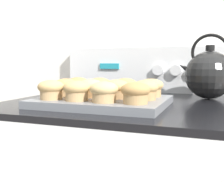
% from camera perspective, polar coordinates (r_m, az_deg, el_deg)
% --- Properties ---
extents(wall_back, '(8.00, 0.05, 2.40)m').
position_cam_1_polar(wall_back, '(1.29, 7.82, 13.17)').
color(wall_back, white).
rests_on(wall_back, ground_plane).
extents(control_panel, '(0.72, 0.07, 0.19)m').
position_cam_1_polar(control_panel, '(1.22, 7.27, 4.31)').
color(control_panel, white).
rests_on(control_panel, stove_range).
extents(muffin_pan, '(0.37, 0.29, 0.02)m').
position_cam_1_polar(muffin_pan, '(0.83, -1.94, -2.16)').
color(muffin_pan, slate).
rests_on(muffin_pan, stove_range).
extents(muffin_r0_c0, '(0.08, 0.08, 0.06)m').
position_cam_1_polar(muffin_r0_c0, '(0.81, -12.27, 0.34)').
color(muffin_r0_c0, tan).
rests_on(muffin_r0_c0, muffin_pan).
extents(muffin_r0_c1, '(0.08, 0.08, 0.06)m').
position_cam_1_polar(muffin_r0_c1, '(0.77, -7.19, 0.13)').
color(muffin_r0_c1, tan).
rests_on(muffin_r0_c1, muffin_pan).
extents(muffin_r0_c2, '(0.08, 0.08, 0.06)m').
position_cam_1_polar(muffin_r0_c2, '(0.73, -1.66, -0.11)').
color(muffin_r0_c2, tan).
rests_on(muffin_r0_c2, muffin_pan).
extents(muffin_r0_c3, '(0.08, 0.08, 0.06)m').
position_cam_1_polar(muffin_r0_c3, '(0.71, 4.79, -0.31)').
color(muffin_r0_c3, tan).
rests_on(muffin_r0_c3, muffin_pan).
extents(muffin_r1_c0, '(0.08, 0.08, 0.06)m').
position_cam_1_polar(muffin_r1_c0, '(0.88, -9.39, 0.79)').
color(muffin_r1_c0, tan).
rests_on(muffin_r1_c0, muffin_pan).
extents(muffin_r1_c1, '(0.08, 0.08, 0.06)m').
position_cam_1_polar(muffin_r1_c1, '(0.85, -4.37, 0.65)').
color(muffin_r1_c1, olive).
rests_on(muffin_r1_c1, muffin_pan).
extents(muffin_r1_c2, '(0.08, 0.08, 0.06)m').
position_cam_1_polar(muffin_r1_c2, '(0.82, 0.94, 0.47)').
color(muffin_r1_c2, '#A37A4C').
rests_on(muffin_r1_c2, muffin_pan).
extents(muffin_r1_c3, '(0.08, 0.08, 0.06)m').
position_cam_1_polar(muffin_r1_c3, '(0.79, 6.70, 0.27)').
color(muffin_r1_c3, tan).
rests_on(muffin_r1_c3, muffin_pan).
extents(muffin_r2_c0, '(0.08, 0.08, 0.06)m').
position_cam_1_polar(muffin_r2_c0, '(0.96, -6.95, 1.21)').
color(muffin_r2_c0, '#A37A4C').
rests_on(muffin_r2_c0, muffin_pan).
extents(muffin_r2_c1, '(0.08, 0.08, 0.06)m').
position_cam_1_polar(muffin_r2_c1, '(0.92, -2.55, 1.07)').
color(muffin_r2_c1, olive).
rests_on(muffin_r2_c1, muffin_pan).
extents(muffin_r2_c2, '(0.08, 0.08, 0.06)m').
position_cam_1_polar(muffin_r2_c2, '(0.89, 2.73, 0.91)').
color(muffin_r2_c2, tan).
rests_on(muffin_r2_c2, muffin_pan).
extents(muffin_r2_c3, '(0.08, 0.08, 0.06)m').
position_cam_1_polar(muffin_r2_c3, '(0.87, 7.91, 0.74)').
color(muffin_r2_c3, tan).
rests_on(muffin_r2_c3, muffin_pan).
extents(tea_kettle, '(0.20, 0.17, 0.23)m').
position_cam_1_polar(tea_kettle, '(1.03, 19.08, 3.27)').
color(tea_kettle, black).
rests_on(tea_kettle, stove_range).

